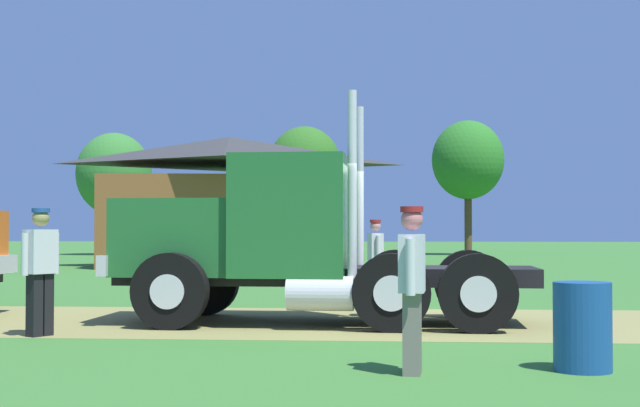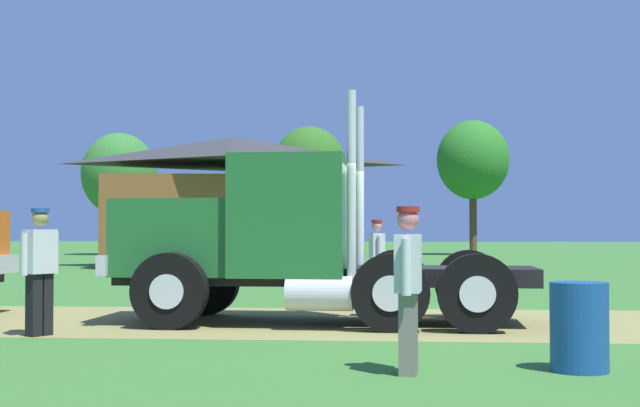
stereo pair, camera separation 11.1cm
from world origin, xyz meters
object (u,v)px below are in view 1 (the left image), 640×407
object	(u,v)px
visitor_standing_near	(412,282)
shed_building	(229,204)
visitor_by_barrel	(40,266)
steel_barrel	(582,327)
truck_foreground_white	(278,241)
visitor_far_side	(375,256)

from	to	relation	value
visitor_standing_near	shed_building	distance (m)	28.27
visitor_by_barrel	steel_barrel	size ratio (longest dim) A/B	1.91
steel_barrel	truck_foreground_white	bearing A→B (deg)	129.18
visitor_standing_near	steel_barrel	distance (m)	1.90
visitor_by_barrel	truck_foreground_white	bearing A→B (deg)	33.95
visitor_standing_near	visitor_far_side	world-z (taller)	visitor_standing_near
visitor_standing_near	visitor_far_side	distance (m)	9.85
visitor_by_barrel	shed_building	world-z (taller)	shed_building
visitor_by_barrel	visitor_standing_near	bearing A→B (deg)	-29.81
visitor_far_side	visitor_by_barrel	bearing A→B (deg)	-123.91
truck_foreground_white	shed_building	bearing A→B (deg)	102.06
visitor_standing_near	truck_foreground_white	bearing A→B (deg)	111.98
visitor_by_barrel	visitor_far_side	distance (m)	8.29
visitor_by_barrel	visitor_far_side	xyz separation A→B (m)	(4.63, 6.88, -0.05)
visitor_by_barrel	shed_building	size ratio (longest dim) A/B	0.16
truck_foreground_white	visitor_standing_near	size ratio (longest dim) A/B	3.90
visitor_standing_near	visitor_far_side	size ratio (longest dim) A/B	1.02
visitor_far_side	steel_barrel	world-z (taller)	visitor_far_side
truck_foreground_white	steel_barrel	distance (m)	6.15
visitor_far_side	shed_building	size ratio (longest dim) A/B	0.16
truck_foreground_white	visitor_by_barrel	world-z (taller)	truck_foreground_white
visitor_by_barrel	shed_building	xyz separation A→B (m)	(-1.66, 24.44, 1.58)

